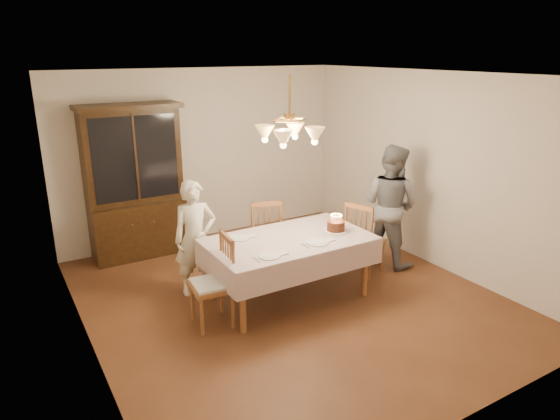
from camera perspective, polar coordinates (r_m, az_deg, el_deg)
ground at (r=6.12m, az=0.97°, el=-9.91°), size 5.00×5.00×0.00m
room_shell at (r=5.56m, az=1.06°, el=4.67°), size 5.00×5.00×5.00m
dining_table at (r=5.83m, az=1.01°, el=-3.95°), size 1.90×1.10×0.76m
china_hutch at (r=7.29m, az=-16.26°, el=2.78°), size 1.38×0.54×2.16m
chair_far_side at (r=6.70m, az=-1.85°, el=-3.18°), size 0.54×0.53×1.00m
chair_left_end at (r=5.41m, az=-7.77°, el=-8.57°), size 0.46×0.48×1.00m
chair_right_end at (r=6.65m, az=9.59°, el=-3.61°), size 0.55×0.56×1.00m
elderly_woman at (r=6.04m, az=-9.66°, el=-3.21°), size 0.56×0.41×1.41m
adult_in_grey at (r=6.94m, az=12.46°, el=0.55°), size 0.82×0.95×1.66m
birthday_cake at (r=6.04m, az=6.41°, el=-1.88°), size 0.30×0.30×0.21m
place_setting_near_left at (r=5.31m, az=-1.07°, el=-5.25°), size 0.38×0.24×0.02m
place_setting_near_right at (r=5.68m, az=4.43°, el=-3.69°), size 0.40×0.26×0.02m
place_setting_far_left at (r=5.81m, az=-4.45°, el=-3.20°), size 0.38×0.23×0.02m
chandelier at (r=5.48m, az=1.08°, el=8.70°), size 0.62×0.62×0.73m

